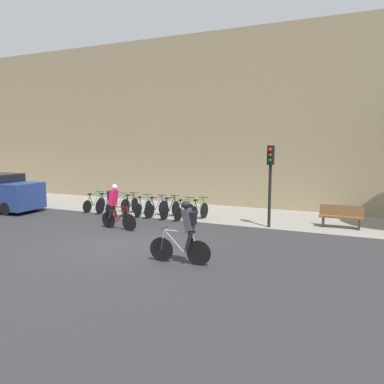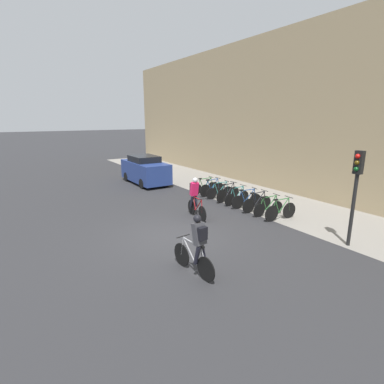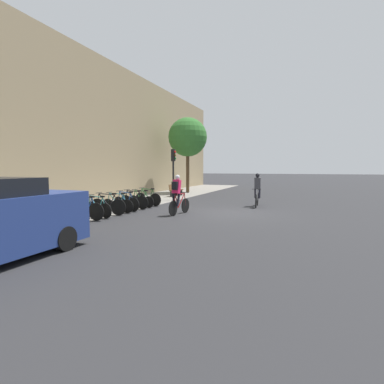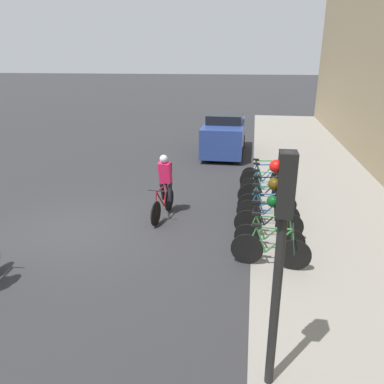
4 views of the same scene
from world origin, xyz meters
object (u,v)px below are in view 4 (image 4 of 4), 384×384
object	(u,v)px
parked_bike_0	(265,174)
parked_bike_2	(266,187)
parked_bike_1	(265,179)
parked_bike_8	(270,249)
parked_car	(224,134)
parked_bike_4	(267,203)
parked_bike_6	(268,222)
parked_bike_5	(267,212)
parked_bike_7	(269,236)
parked_bike_3	(266,193)
traffic_light_pole	(281,233)
cyclist_pink	(165,184)

from	to	relation	value
parked_bike_0	parked_bike_2	world-z (taller)	parked_bike_2
parked_bike_2	parked_bike_1	bearing A→B (deg)	179.88
parked_bike_8	parked_car	size ratio (longest dim) A/B	0.39
parked_bike_0	parked_bike_4	bearing A→B (deg)	0.02
parked_bike_6	parked_bike_0	bearing A→B (deg)	-179.98
parked_bike_5	parked_bike_4	bearing A→B (deg)	-179.94
parked_bike_7	parked_car	xyz separation A→B (m)	(-9.33, -1.79, 0.52)
parked_bike_4	parked_bike_8	size ratio (longest dim) A/B	0.98
parked_bike_1	parked_bike_7	size ratio (longest dim) A/B	1.05
parked_bike_3	parked_bike_6	xyz separation A→B (m)	(2.12, -0.00, -0.01)
parked_bike_1	parked_bike_3	size ratio (longest dim) A/B	0.99
parked_bike_4	parked_bike_0	bearing A→B (deg)	-179.98
parked_bike_2	parked_bike_3	xyz separation A→B (m)	(0.71, 0.00, 0.03)
parked_bike_7	parked_bike_4	bearing A→B (deg)	179.99
parked_bike_7	parked_bike_2	bearing A→B (deg)	180.00
parked_bike_0	parked_bike_2	bearing A→B (deg)	0.03
traffic_light_pole	parked_bike_2	bearing A→B (deg)	179.12
parked_bike_3	parked_bike_4	bearing A→B (deg)	-0.12
cyclist_pink	parked_bike_8	distance (m)	3.75
parked_bike_1	traffic_light_pole	distance (m)	8.27
parked_bike_5	parked_bike_7	distance (m)	1.42
parked_bike_4	traffic_light_pole	distance (m)	6.23
parked_bike_6	parked_bike_8	xyz separation A→B (m)	(1.41, 0.00, 0.00)
cyclist_pink	parked_bike_4	bearing A→B (deg)	98.84
parked_bike_4	traffic_light_pole	size ratio (longest dim) A/B	0.51
parked_bike_1	parked_bike_4	world-z (taller)	parked_bike_1
parked_bike_3	parked_bike_4	world-z (taller)	parked_bike_3
parked_bike_1	parked_bike_6	distance (m)	3.54
traffic_light_pole	parked_car	bearing A→B (deg)	-172.73
cyclist_pink	parked_bike_2	world-z (taller)	cyclist_pink
parked_bike_3	parked_bike_7	distance (m)	2.83
cyclist_pink	parked_bike_1	bearing A→B (deg)	132.00
parked_bike_4	parked_car	distance (m)	7.45
parked_bike_4	cyclist_pink	bearing A→B (deg)	-81.16
parked_bike_3	parked_car	xyz separation A→B (m)	(-6.51, -1.79, 0.48)
parked_bike_7	cyclist_pink	bearing A→B (deg)	-120.50
parked_bike_2	parked_bike_6	xyz separation A→B (m)	(2.83, 0.00, 0.02)
parked_bike_2	parked_car	size ratio (longest dim) A/B	0.38
parked_bike_0	parked_bike_4	world-z (taller)	parked_bike_4
parked_bike_2	parked_bike_3	distance (m)	0.71
parked_bike_4	parked_bike_7	size ratio (longest dim) A/B	1.02
parked_bike_1	parked_bike_2	bearing A→B (deg)	-0.12
parked_car	parked_bike_7	bearing A→B (deg)	10.85
parked_bike_1	parked_bike_5	xyz separation A→B (m)	(2.83, -0.00, -0.01)
parked_bike_1	parked_bike_8	bearing A→B (deg)	-0.00
traffic_light_pole	parked_car	size ratio (longest dim) A/B	0.76
parked_bike_5	traffic_light_pole	size ratio (longest dim) A/B	0.51
parked_bike_6	parked_bike_3	bearing A→B (deg)	179.98
parked_bike_8	parked_car	distance (m)	10.21
parked_car	parked_bike_2	bearing A→B (deg)	17.16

